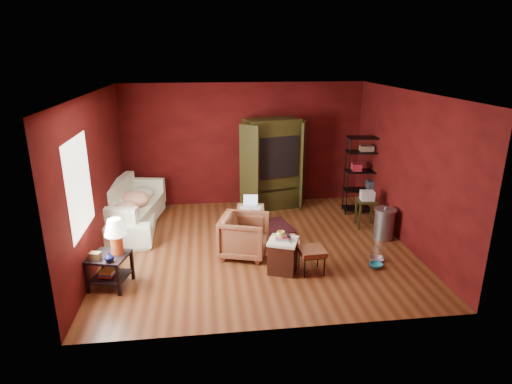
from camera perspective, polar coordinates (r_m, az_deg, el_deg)
The scene contains 18 objects.
room at distance 7.50m, azimuth -0.10°, elevation 2.40°, with size 5.54×5.04×2.84m.
sofa at distance 9.01m, azimuth -16.17°, elevation -1.92°, with size 2.32×0.68×0.91m, color white.
armchair at distance 7.53m, azimuth -1.55°, elevation -5.61°, with size 0.79×0.74×0.81m, color black.
pet_bowl_steel at distance 7.73m, azimuth 15.85°, elevation -8.03°, with size 0.24×0.06×0.24m, color #B4B6BC.
pet_bowl_turquoise at distance 7.51m, azimuth 15.75°, elevation -8.90°, with size 0.22×0.07×0.22m, color teal.
vase at distance 6.68m, azimuth -19.01°, elevation -8.22°, with size 0.14×0.15×0.14m, color #0E0F46.
mug at distance 6.85m, azimuth 3.34°, elevation -5.57°, with size 0.14×0.11×0.14m, color #EAE772.
side_table at distance 6.85m, azimuth -18.59°, elevation -6.91°, with size 0.67×0.67×1.08m.
sofa_cushions at distance 9.05m, azimuth -16.44°, elevation -2.07°, with size 1.17×2.16×0.86m.
hamper at distance 7.06m, azimuth 3.61°, elevation -8.38°, with size 0.59×0.59×0.64m.
footstool at distance 7.04m, azimuth 7.47°, elevation -7.96°, with size 0.43×0.43×0.42m.
rug_round at distance 8.23m, azimuth 1.35°, elevation -6.49°, with size 1.62×1.62×0.01m.
rug_oriental at distance 8.75m, azimuth 0.36°, elevation -4.83°, with size 1.48×1.14×0.01m.
laptop_desk at distance 8.67m, azimuth -0.72°, elevation -2.24°, with size 0.58×0.47×0.67m.
tv_armoire at distance 9.67m, azimuth 2.18°, elevation 3.98°, with size 1.57×1.09×2.05m.
wire_shelving at distance 9.67m, azimuth 14.37°, elevation 2.65°, with size 0.87×0.45×1.72m.
small_stand at distance 8.98m, azimuth 14.57°, elevation -1.04°, with size 0.42×0.42×0.77m.
trash_can at distance 8.59m, azimuth 16.73°, elevation -4.04°, with size 0.54×0.54×0.65m.
Camera 1 is at (-0.91, -7.17, 3.46)m, focal length 30.00 mm.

